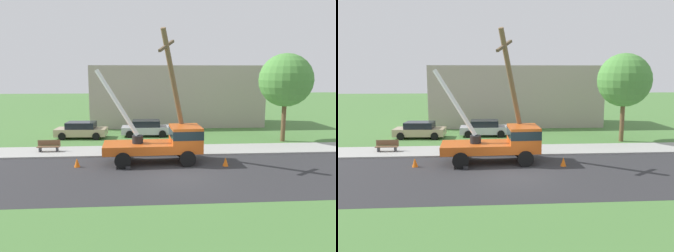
% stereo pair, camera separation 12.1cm
% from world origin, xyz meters
% --- Properties ---
extents(ground_plane, '(120.00, 120.00, 0.00)m').
position_xyz_m(ground_plane, '(0.00, 12.00, 0.00)').
color(ground_plane, '#477538').
extents(road_asphalt, '(80.00, 8.68, 0.01)m').
position_xyz_m(road_asphalt, '(0.00, 0.00, 0.00)').
color(road_asphalt, '#2B2B2D').
rests_on(road_asphalt, ground).
extents(sidewalk_strip, '(80.00, 3.17, 0.10)m').
position_xyz_m(sidewalk_strip, '(0.00, 5.92, 0.05)').
color(sidewalk_strip, '#9E9E99').
rests_on(sidewalk_strip, ground).
extents(utility_truck, '(6.84, 3.21, 5.98)m').
position_xyz_m(utility_truck, '(-0.57, 2.78, 1.41)').
color(utility_truck, '#C65119').
rests_on(utility_truck, ground).
extents(leaning_utility_pole, '(2.41, 3.47, 8.45)m').
position_xyz_m(leaning_utility_pole, '(0.13, 3.21, 4.32)').
color(leaning_utility_pole, brown).
rests_on(leaning_utility_pole, ground).
extents(traffic_cone_ahead, '(0.36, 0.36, 0.56)m').
position_xyz_m(traffic_cone_ahead, '(3.09, 1.58, 0.28)').
color(traffic_cone_ahead, orange).
rests_on(traffic_cone_ahead, ground).
extents(traffic_cone_behind, '(0.36, 0.36, 0.56)m').
position_xyz_m(traffic_cone_behind, '(-6.08, 2.03, 0.28)').
color(traffic_cone_behind, orange).
rests_on(traffic_cone_behind, ground).
extents(parked_sedan_tan, '(4.50, 2.18, 1.42)m').
position_xyz_m(parked_sedan_tan, '(-7.42, 11.34, 0.71)').
color(parked_sedan_tan, tan).
rests_on(parked_sedan_tan, ground).
extents(parked_sedan_silver, '(4.43, 2.06, 1.42)m').
position_xyz_m(parked_sedan_silver, '(-1.72, 11.96, 0.71)').
color(parked_sedan_silver, '#B7B7BF').
rests_on(parked_sedan_silver, ground).
extents(park_bench, '(1.60, 0.45, 0.90)m').
position_xyz_m(park_bench, '(-8.81, 5.99, 0.46)').
color(park_bench, brown).
rests_on(park_bench, ground).
extents(roadside_tree_near, '(4.36, 4.36, 7.29)m').
position_xyz_m(roadside_tree_near, '(9.72, 8.71, 5.09)').
color(roadside_tree_near, brown).
rests_on(roadside_tree_near, ground).
extents(lowrise_building_backdrop, '(18.00, 6.00, 6.40)m').
position_xyz_m(lowrise_building_backdrop, '(1.68, 18.60, 3.20)').
color(lowrise_building_backdrop, '#A5998C').
rests_on(lowrise_building_backdrop, ground).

